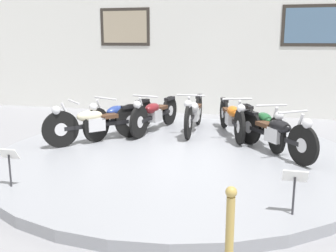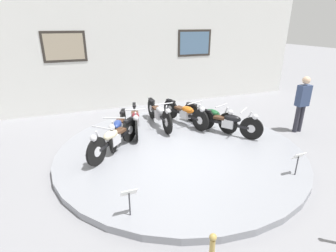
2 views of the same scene
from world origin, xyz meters
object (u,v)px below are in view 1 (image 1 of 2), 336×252
at_px(motorcycle_maroon, 154,113).
at_px(motorcycle_green, 262,123).
at_px(motorcycle_cream, 95,122).
at_px(motorcycle_orange, 232,116).
at_px(info_placard_front_centre, 295,182).
at_px(info_placard_front_left, 9,159).
at_px(motorcycle_silver, 194,112).
at_px(motorcycle_black, 276,132).
at_px(motorcycle_blue, 120,116).

xyz_separation_m(motorcycle_maroon, motorcycle_green, (2.12, -0.47, -0.01)).
distance_m(motorcycle_cream, motorcycle_orange, 2.61).
xyz_separation_m(motorcycle_orange, info_placard_front_centre, (0.94, -3.41, -0.02)).
bearing_deg(motorcycle_orange, motorcycle_green, -39.63).
bearing_deg(motorcycle_maroon, motorcycle_cream, -125.98).
bearing_deg(info_placard_front_left, motorcycle_orange, 53.73).
distance_m(motorcycle_silver, motorcycle_black, 2.03).
xyz_separation_m(motorcycle_cream, motorcycle_black, (3.16, -0.00, -0.01)).
relative_size(info_placard_front_left, info_placard_front_centre, 1.00).
bearing_deg(motorcycle_black, motorcycle_orange, 125.60).
relative_size(motorcycle_black, info_placard_front_left, 3.12).
relative_size(motorcycle_orange, info_placard_front_centre, 3.73).
xyz_separation_m(motorcycle_maroon, info_placard_front_centre, (2.50, -3.41, -0.01)).
distance_m(info_placard_front_left, info_placard_front_centre, 3.45).
bearing_deg(motorcycle_black, motorcycle_cream, 179.92).
bearing_deg(motorcycle_cream, info_placard_front_left, -93.60).
height_order(motorcycle_black, info_placard_front_centre, motorcycle_black).
distance_m(motorcycle_maroon, motorcycle_silver, 0.80).
height_order(info_placard_front_left, info_placard_front_centre, same).
bearing_deg(motorcycle_orange, motorcycle_silver, 167.50).
relative_size(motorcycle_maroon, motorcycle_black, 1.22).
relative_size(motorcycle_blue, info_placard_front_left, 3.64).
distance_m(motorcycle_cream, motorcycle_maroon, 1.37).
bearing_deg(motorcycle_black, info_placard_front_left, -145.17).
bearing_deg(motorcycle_cream, motorcycle_maroon, 54.02).
bearing_deg(motorcycle_green, motorcycle_black, -70.52).
xyz_separation_m(motorcycle_maroon, info_placard_front_left, (-0.95, -3.41, -0.01)).
relative_size(motorcycle_blue, motorcycle_maroon, 0.96).
distance_m(motorcycle_maroon, motorcycle_green, 2.18).
distance_m(motorcycle_green, info_placard_front_centre, 2.96).
height_order(motorcycle_orange, info_placard_front_left, motorcycle_orange).
relative_size(motorcycle_orange, info_placard_front_left, 3.73).
relative_size(motorcycle_blue, motorcycle_black, 1.17).
height_order(motorcycle_green, info_placard_front_centre, motorcycle_green).
relative_size(motorcycle_cream, motorcycle_maroon, 0.75).
height_order(motorcycle_silver, motorcycle_green, motorcycle_silver).
bearing_deg(motorcycle_silver, motorcycle_blue, -154.48).
distance_m(motorcycle_orange, motorcycle_green, 0.74).
height_order(motorcycle_silver, info_placard_front_centre, motorcycle_silver).
bearing_deg(motorcycle_blue, motorcycle_cream, -109.93).
distance_m(motorcycle_cream, motorcycle_silver, 2.04).
height_order(motorcycle_maroon, info_placard_front_left, motorcycle_maroon).
distance_m(motorcycle_cream, motorcycle_green, 3.00).
bearing_deg(info_placard_front_centre, motorcycle_orange, 105.48).
height_order(motorcycle_cream, motorcycle_maroon, motorcycle_cream).
bearing_deg(info_placard_front_left, motorcycle_blue, 82.71).
xyz_separation_m(motorcycle_black, info_placard_front_centre, (0.15, -2.30, -0.01)).
bearing_deg(motorcycle_black, motorcycle_green, 109.48).
relative_size(motorcycle_cream, motorcycle_green, 0.81).
relative_size(motorcycle_blue, info_placard_front_centre, 3.64).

